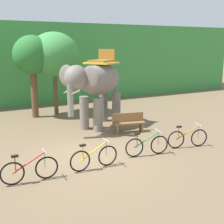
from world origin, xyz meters
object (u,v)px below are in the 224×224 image
(elephant, at_px, (97,83))
(bike_green, at_px, (147,145))
(tree_center_right, at_px, (32,56))
(tree_far_right, at_px, (54,55))
(bike_yellow, at_px, (94,157))
(bike_red, at_px, (30,170))
(bike_orange, at_px, (188,138))
(wooden_bench, at_px, (129,122))

(elephant, height_order, bike_green, elephant)
(tree_center_right, relative_size, tree_far_right, 0.96)
(elephant, relative_size, bike_yellow, 2.34)
(tree_center_right, height_order, tree_far_right, tree_far_right)
(tree_center_right, relative_size, bike_green, 2.65)
(tree_far_right, height_order, bike_red, tree_far_right)
(elephant, xyz_separation_m, bike_orange, (1.92, -4.33, -1.82))
(tree_far_right, relative_size, bike_green, 2.77)
(bike_orange, bearing_deg, tree_center_right, 117.58)
(bike_yellow, bearing_deg, tree_far_right, 81.12)
(bike_green, bearing_deg, wooden_bench, 71.81)
(tree_center_right, xyz_separation_m, tree_far_right, (1.25, 0.11, 0.06))
(elephant, xyz_separation_m, bike_yellow, (-2.22, -4.50, -1.82))
(bike_yellow, bearing_deg, bike_orange, 2.39)
(tree_far_right, bearing_deg, bike_green, -83.31)
(bike_green, distance_m, wooden_bench, 3.05)
(bike_green, bearing_deg, bike_red, -177.59)
(tree_far_right, xyz_separation_m, elephant, (0.94, -3.65, -1.24))
(tree_far_right, distance_m, bike_green, 8.58)
(tree_far_right, xyz_separation_m, bike_yellow, (-1.27, -8.15, -3.05))
(tree_far_right, xyz_separation_m, bike_green, (0.93, -7.97, -3.05))
(tree_far_right, xyz_separation_m, bike_orange, (2.86, -7.98, -3.05))
(bike_yellow, distance_m, bike_green, 2.22)
(elephant, xyz_separation_m, bike_green, (-0.01, -4.32, -1.82))
(elephant, distance_m, wooden_bench, 2.42)
(elephant, bearing_deg, tree_center_right, 121.73)
(tree_center_right, bearing_deg, bike_yellow, -90.16)
(bike_yellow, distance_m, bike_orange, 4.14)
(tree_far_right, bearing_deg, bike_orange, -70.27)
(elephant, bearing_deg, bike_red, -133.72)
(tree_far_right, height_order, wooden_bench, tree_far_right)
(bike_orange, relative_size, wooden_bench, 1.08)
(tree_center_right, height_order, wooden_bench, tree_center_right)
(bike_red, height_order, wooden_bench, bike_red)
(tree_far_right, height_order, bike_yellow, tree_far_right)
(bike_green, bearing_deg, tree_far_right, 96.69)
(bike_red, bearing_deg, bike_orange, 1.56)
(tree_far_right, distance_m, bike_orange, 9.01)
(bike_red, xyz_separation_m, bike_green, (4.29, 0.18, 0.00))
(tree_far_right, relative_size, elephant, 1.17)
(tree_center_right, bearing_deg, bike_red, -104.69)
(bike_green, xyz_separation_m, bike_orange, (1.93, -0.01, 0.00))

